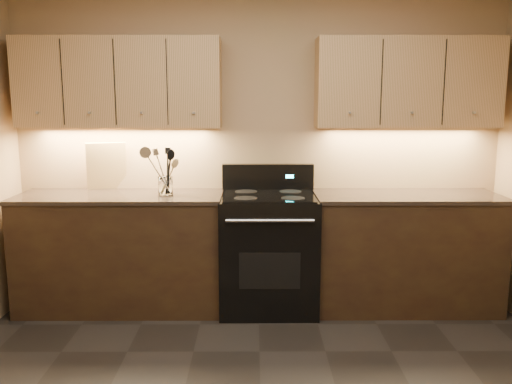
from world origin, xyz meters
TOP-DOWN VIEW (x-y plane):
  - wall_back at (0.00, 2.00)m, footprint 4.00×0.04m
  - counter_left at (-1.10, 1.70)m, footprint 1.62×0.62m
  - counter_right at (1.18, 1.70)m, footprint 1.46×0.62m
  - stove at (0.08, 1.68)m, footprint 0.76×0.68m
  - upper_cab_left at (-1.10, 1.85)m, footprint 1.60×0.30m
  - upper_cab_right at (1.18, 1.85)m, footprint 1.44×0.30m
  - outlet_plate at (-1.30, 1.99)m, footprint 0.08×0.01m
  - utensil_crock at (-0.73, 1.69)m, footprint 0.13×0.13m
  - cutting_board at (-1.26, 1.95)m, footprint 0.33×0.19m
  - wooden_spoon at (-0.76, 1.69)m, footprint 0.17×0.09m
  - black_spoon at (-0.73, 1.70)m, footprint 0.13×0.15m
  - black_turner at (-0.72, 1.68)m, footprint 0.11×0.14m
  - steel_spatula at (-0.71, 1.71)m, footprint 0.19×0.15m
  - steel_skimmer at (-0.69, 1.68)m, footprint 0.28×0.15m

SIDE VIEW (x-z plane):
  - counter_left at x=-1.10m, z-range 0.00..0.93m
  - counter_right at x=1.18m, z-range 0.00..0.93m
  - stove at x=0.08m, z-range -0.09..1.05m
  - utensil_crock at x=-0.73m, z-range 0.92..1.07m
  - wooden_spoon at x=-0.76m, z-range 0.95..1.23m
  - outlet_plate at x=-1.30m, z-range 1.06..1.18m
  - black_spoon at x=-0.73m, z-range 0.94..1.30m
  - cutting_board at x=-1.26m, z-range 0.93..1.32m
  - black_turner at x=-0.72m, z-range 0.94..1.32m
  - steel_spatula at x=-0.71m, z-range 0.94..1.33m
  - steel_skimmer at x=-0.69m, z-range 0.95..1.34m
  - wall_back at x=0.00m, z-range 0.00..2.60m
  - upper_cab_left at x=-1.10m, z-range 1.45..2.15m
  - upper_cab_right at x=1.18m, z-range 1.45..2.15m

